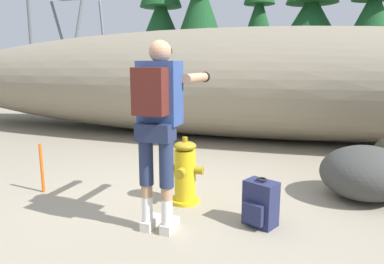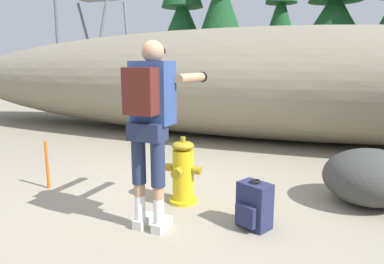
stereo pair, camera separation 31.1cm
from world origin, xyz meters
The scene contains 12 objects.
ground_plane centered at (0.00, 0.00, -0.02)m, with size 56.00×56.00×0.04m, color gray.
dirt_embankment centered at (0.00, 4.18, 1.13)m, with size 16.07×3.20×2.26m, color gray.
fire_hydrant centered at (0.16, 0.28, 0.34)m, with size 0.42×0.37×0.75m.
utility_worker centered at (0.13, -0.37, 1.11)m, with size 0.56×0.99×1.74m.
spare_backpack centered at (1.02, -0.05, 0.22)m, with size 0.36×0.35×0.47m.
boulder_mid centered at (2.09, 1.01, 0.31)m, with size 0.94×1.03×0.62m, color #3D3D3A.
pine_tree_far_left centered at (-4.77, 11.79, 3.49)m, with size 2.84×2.84×6.70m.
pine_tree_left centered at (-2.90, 11.45, 4.05)m, with size 2.61×2.61×7.55m.
pine_tree_center centered at (-0.49, 11.75, 3.44)m, with size 1.93×1.93×6.38m.
pine_tree_right centered at (1.52, 10.64, 3.31)m, with size 2.83×2.83×5.65m.
pine_tree_far_right centered at (3.42, 9.91, 3.22)m, with size 2.18×2.18×5.56m.
survey_stake centered at (-1.59, 0.07, 0.30)m, with size 0.04×0.04×0.60m, color #E55914.
Camera 1 is at (1.34, -3.27, 1.54)m, focal length 32.94 mm.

